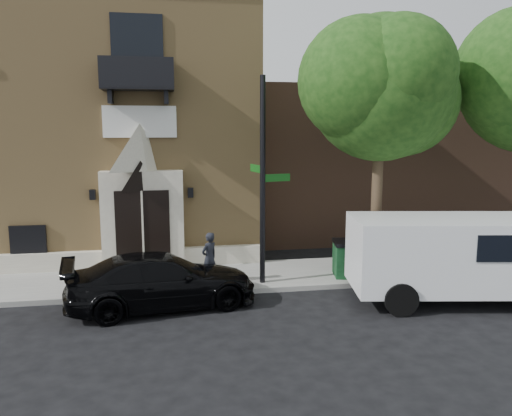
{
  "coord_description": "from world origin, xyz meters",
  "views": [
    {
      "loc": [
        -0.07,
        -13.54,
        4.66
      ],
      "look_at": [
        2.59,
        2.0,
        2.17
      ],
      "focal_mm": 35.0,
      "sensor_mm": 36.0,
      "label": 1
    }
  ],
  "objects": [
    {
      "name": "neighbour_building",
      "position": [
        12.0,
        9.0,
        3.2
      ],
      "size": [
        18.0,
        8.0,
        6.4
      ],
      "primitive_type": "cube",
      "color": "brown",
      "rests_on": "ground"
    },
    {
      "name": "church",
      "position": [
        -2.99,
        7.95,
        4.63
      ],
      "size": [
        12.2,
        11.01,
        9.3
      ],
      "color": "tan",
      "rests_on": "ground"
    },
    {
      "name": "ground",
      "position": [
        0.0,
        0.0,
        0.0
      ],
      "size": [
        120.0,
        120.0,
        0.0
      ],
      "primitive_type": "plane",
      "color": "black",
      "rests_on": "ground"
    },
    {
      "name": "planter",
      "position": [
        -1.15,
        2.11,
        0.52
      ],
      "size": [
        0.82,
        0.76,
        0.75
      ],
      "primitive_type": "imported",
      "rotation": [
        0.0,
        0.0,
        -0.32
      ],
      "color": "#4C7338",
      "rests_on": "sidewalk"
    },
    {
      "name": "street_sign",
      "position": [
        2.55,
        0.6,
        3.18
      ],
      "size": [
        1.08,
        0.94,
        6.02
      ],
      "rotation": [
        0.0,
        0.0,
        0.23
      ],
      "color": "black",
      "rests_on": "sidewalk"
    },
    {
      "name": "dumpster",
      "position": [
        5.68,
        0.72,
        0.71
      ],
      "size": [
        1.84,
        1.25,
        1.11
      ],
      "rotation": [
        0.0,
        0.0,
        -0.18
      ],
      "color": "#0F371A",
      "rests_on": "sidewalk"
    },
    {
      "name": "pedestrian_near",
      "position": [
        0.98,
        0.74,
        0.92
      ],
      "size": [
        0.66,
        0.64,
        1.53
      ],
      "primitive_type": "imported",
      "rotation": [
        0.0,
        0.0,
        3.83
      ],
      "color": "black",
      "rests_on": "sidewalk"
    },
    {
      "name": "sidewalk",
      "position": [
        1.0,
        1.5,
        0.07
      ],
      "size": [
        42.0,
        3.0,
        0.15
      ],
      "primitive_type": "cube",
      "color": "gray",
      "rests_on": "ground"
    },
    {
      "name": "cargo_van",
      "position": [
        7.72,
        -1.57,
        1.29
      ],
      "size": [
        5.97,
        3.15,
        2.32
      ],
      "rotation": [
        0.0,
        0.0,
        -0.16
      ],
      "color": "white",
      "rests_on": "ground"
    },
    {
      "name": "street_tree_left",
      "position": [
        6.03,
        0.35,
        5.87
      ],
      "size": [
        4.97,
        4.38,
        7.77
      ],
      "color": "#38281C",
      "rests_on": "sidewalk"
    },
    {
      "name": "fire_hydrant",
      "position": [
        5.84,
        0.25,
        0.52
      ],
      "size": [
        0.43,
        0.34,
        0.76
      ],
      "color": "#8F2605",
      "rests_on": "sidewalk"
    },
    {
      "name": "black_sedan",
      "position": [
        -0.37,
        -0.65,
        0.72
      ],
      "size": [
        5.21,
        2.78,
        1.44
      ],
      "primitive_type": "imported",
      "rotation": [
        0.0,
        0.0,
        1.73
      ],
      "color": "black",
      "rests_on": "ground"
    }
  ]
}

